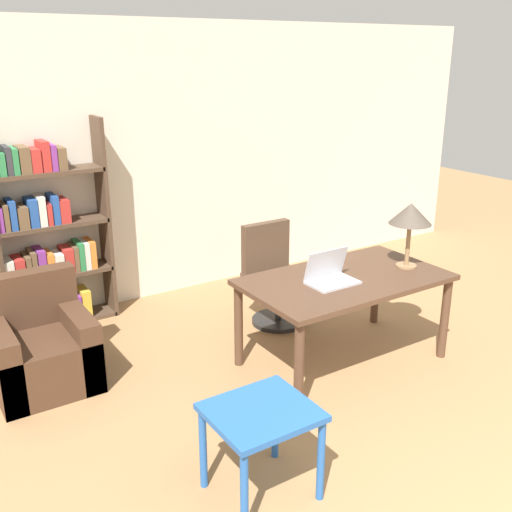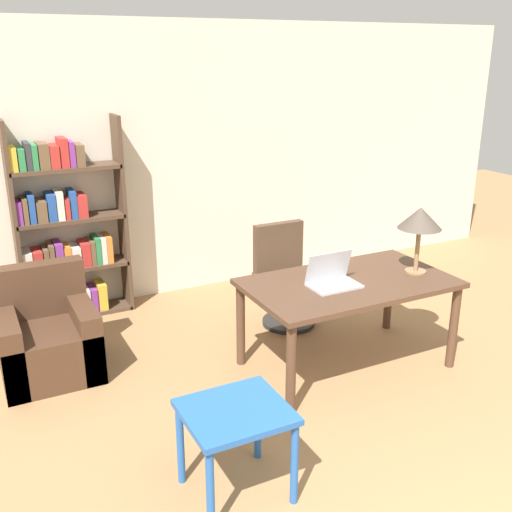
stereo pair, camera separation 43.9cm
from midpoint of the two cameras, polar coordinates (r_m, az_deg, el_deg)
The scene contains 8 objects.
wall_back at distance 6.11m, azimuth -10.36°, elevation 8.71°, with size 8.00×0.06×2.70m.
desk at distance 4.73m, azimuth 5.84°, elevation -3.07°, with size 1.60×0.92×0.73m.
laptop at distance 4.56m, azimuth 4.36°, elevation -1.93°, with size 0.38×0.25×0.25m.
table_lamp at distance 4.88m, azimuth 12.04°, elevation 3.78°, with size 0.34×0.34×0.53m.
office_chair at distance 5.50m, azimuth -0.53°, elevation -2.06°, with size 0.51×0.51×0.92m.
side_table_blue at distance 3.42m, azimuth -3.31°, elevation -15.79°, with size 0.57×0.52×0.55m.
armchair at distance 4.89m, azimuth -22.30°, elevation -8.36°, with size 0.72×0.71×0.83m.
bookshelf at distance 5.69m, azimuth -21.47°, elevation 1.34°, with size 0.99×0.28×1.86m.
Camera 1 is at (-2.50, -0.92, 2.40)m, focal length 42.00 mm.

